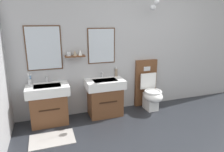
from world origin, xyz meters
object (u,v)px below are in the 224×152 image
(vanity_sink_left, at_px, (49,103))
(toilet, at_px, (149,91))
(soap_dispenser, at_px, (116,72))
(vanity_sink_right, at_px, (105,96))
(toothbrush_cup, at_px, (30,81))

(vanity_sink_left, height_order, toilet, toilet)
(soap_dispenser, bearing_deg, toilet, -14.26)
(vanity_sink_right, relative_size, toilet, 0.72)
(vanity_sink_left, relative_size, vanity_sink_right, 1.00)
(vanity_sink_right, distance_m, toothbrush_cup, 1.39)
(toilet, xyz_separation_m, soap_dispenser, (-0.67, 0.17, 0.41))
(vanity_sink_left, height_order, vanity_sink_right, same)
(vanity_sink_right, bearing_deg, soap_dispenser, 29.42)
(toothbrush_cup, bearing_deg, soap_dispenser, 0.36)
(toilet, bearing_deg, toothbrush_cup, 175.97)
(toilet, xyz_separation_m, toothbrush_cup, (-2.29, 0.16, 0.39))
(toilet, bearing_deg, soap_dispenser, 165.74)
(soap_dispenser, bearing_deg, vanity_sink_right, -150.58)
(vanity_sink_right, distance_m, toilet, 0.96)
(toilet, distance_m, soap_dispenser, 0.81)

